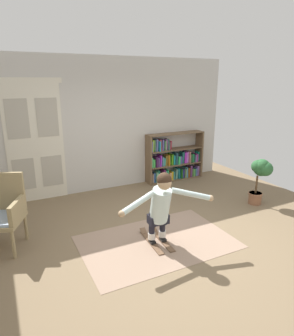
# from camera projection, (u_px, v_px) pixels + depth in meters

# --- Properties ---
(ground_plane) EXTENTS (7.20, 7.20, 0.00)m
(ground_plane) POSITION_uv_depth(u_px,v_px,m) (163.00, 237.00, 4.73)
(ground_plane) COLOR #7A6549
(back_wall) EXTENTS (6.00, 0.10, 2.90)m
(back_wall) POSITION_uv_depth(u_px,v_px,m) (106.00, 125.00, 6.55)
(back_wall) COLOR beige
(back_wall) RESTS_ON ground
(double_door) EXTENTS (1.22, 0.05, 2.45)m
(double_door) POSITION_uv_depth(u_px,v_px,m) (35.00, 141.00, 5.91)
(double_door) COLOR silver
(double_door) RESTS_ON ground
(rug) EXTENTS (2.30, 1.50, 0.01)m
(rug) POSITION_uv_depth(u_px,v_px,m) (157.00, 242.00, 4.60)
(rug) COLOR gray
(rug) RESTS_ON ground
(bookshelf) EXTENTS (1.49, 0.30, 1.18)m
(bookshelf) POSITION_uv_depth(u_px,v_px,m) (173.00, 161.00, 7.34)
(bookshelf) COLOR brown
(bookshelf) RESTS_ON ground
(wicker_chair) EXTENTS (0.79, 0.79, 1.10)m
(wicker_chair) POSITION_uv_depth(u_px,v_px,m) (1.00, 210.00, 4.32)
(wicker_chair) COLOR #9C875D
(wicker_chair) RESTS_ON ground
(potted_plant) EXTENTS (0.39, 0.41, 0.92)m
(potted_plant) POSITION_uv_depth(u_px,v_px,m) (261.00, 172.00, 5.85)
(potted_plant) COLOR brown
(potted_plant) RESTS_ON ground
(skis_pair) EXTENTS (0.32, 0.77, 0.07)m
(skis_pair) POSITION_uv_depth(u_px,v_px,m) (156.00, 240.00, 4.62)
(skis_pair) COLOR brown
(skis_pair) RESTS_ON rug
(person_skier) EXTENTS (1.44, 0.58, 1.11)m
(person_skier) POSITION_uv_depth(u_px,v_px,m) (161.00, 204.00, 4.29)
(person_skier) COLOR white
(person_skier) RESTS_ON skis_pair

